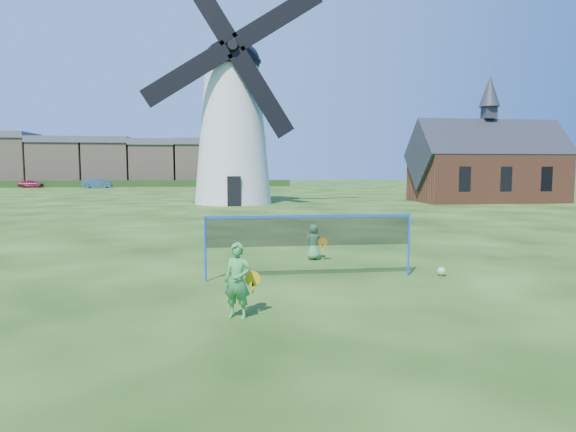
# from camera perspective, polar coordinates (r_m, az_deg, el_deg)

# --- Properties ---
(ground) EXTENTS (220.00, 220.00, 0.00)m
(ground) POSITION_cam_1_polar(r_m,az_deg,el_deg) (11.96, -0.64, -7.41)
(ground) COLOR black
(ground) RESTS_ON ground
(windmill) EXTENTS (13.04, 5.90, 17.91)m
(windmill) POSITION_cam_1_polar(r_m,az_deg,el_deg) (38.86, -6.38, 10.60)
(windmill) COLOR silver
(windmill) RESTS_ON ground
(chapel) EXTENTS (12.01, 5.82, 10.15)m
(chapel) POSITION_cam_1_polar(r_m,az_deg,el_deg) (43.82, 21.87, 5.26)
(chapel) COLOR brown
(chapel) RESTS_ON ground
(badminton_net) EXTENTS (5.05, 0.05, 1.55)m
(badminton_net) POSITION_cam_1_polar(r_m,az_deg,el_deg) (12.01, 2.52, -1.84)
(badminton_net) COLOR blue
(badminton_net) RESTS_ON ground
(player_girl) EXTENTS (0.71, 0.49, 1.36)m
(player_girl) POSITION_cam_1_polar(r_m,az_deg,el_deg) (8.93, -5.80, -7.39)
(player_girl) COLOR #3B9446
(player_girl) RESTS_ON ground
(player_boy) EXTENTS (0.63, 0.42, 1.05)m
(player_boy) POSITION_cam_1_polar(r_m,az_deg,el_deg) (14.62, 3.00, -2.97)
(player_boy) COLOR #489553
(player_boy) RESTS_ON ground
(play_ball) EXTENTS (0.22, 0.22, 0.22)m
(play_ball) POSITION_cam_1_polar(r_m,az_deg,el_deg) (13.02, 17.20, -6.10)
(play_ball) COLOR green
(play_ball) RESTS_ON ground
(terraced_houses) EXTENTS (57.68, 8.40, 8.36)m
(terraced_houses) POSITION_cam_1_polar(r_m,az_deg,el_deg) (86.44, -22.34, 5.83)
(terraced_houses) COLOR #998366
(terraced_houses) RESTS_ON ground
(hedge) EXTENTS (62.00, 0.80, 1.00)m
(hedge) POSITION_cam_1_polar(r_m,az_deg,el_deg) (80.30, -22.38, 3.44)
(hedge) COLOR #193814
(hedge) RESTS_ON ground
(car_left) EXTENTS (3.44, 1.52, 1.15)m
(car_left) POSITION_cam_1_polar(r_m,az_deg,el_deg) (81.06, -27.40, 3.31)
(car_left) COLOR maroon
(car_left) RESTS_ON ground
(car_right) EXTENTS (4.00, 1.45, 1.31)m
(car_right) POSITION_cam_1_polar(r_m,az_deg,el_deg) (75.88, -21.04, 3.51)
(car_right) COLOR navy
(car_right) RESTS_ON ground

